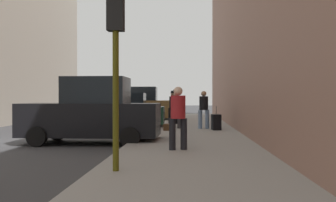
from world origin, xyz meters
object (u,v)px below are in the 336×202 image
(parked_dark_green_sedan, at_px, (123,112))
(parked_bronze_suv, at_px, (138,106))
(parked_black_suv, at_px, (92,113))
(traffic_light, at_px, (116,36))
(pedestrian_in_jeans, at_px, (204,108))
(pedestrian_in_red_jacket, at_px, (178,115))
(fire_hydrant, at_px, (156,121))
(duffel_bag, at_px, (167,127))
(rolling_suitcase, at_px, (216,122))
(pedestrian_with_beanie, at_px, (176,107))
(pedestrian_with_fedora, at_px, (173,105))

(parked_dark_green_sedan, bearing_deg, parked_bronze_suv, 90.00)
(parked_black_suv, bearing_deg, traffic_light, -70.91)
(parked_dark_green_sedan, relative_size, traffic_light, 1.18)
(parked_dark_green_sedan, height_order, pedestrian_in_jeans, pedestrian_in_jeans)
(traffic_light, bearing_deg, parked_dark_green_sedan, 99.35)
(pedestrian_in_jeans, bearing_deg, parked_black_suv, -131.00)
(parked_black_suv, distance_m, pedestrian_in_red_jacket, 3.82)
(parked_black_suv, relative_size, fire_hydrant, 6.57)
(duffel_bag, bearing_deg, parked_black_suv, -123.67)
(rolling_suitcase, xyz_separation_m, duffel_bag, (-2.12, -0.38, -0.20))
(fire_hydrant, distance_m, pedestrian_in_jeans, 2.28)
(pedestrian_in_red_jacket, relative_size, pedestrian_with_beanie, 0.96)
(parked_dark_green_sedan, distance_m, duffel_bag, 3.39)
(rolling_suitcase, bearing_deg, parked_dark_green_sedan, 156.00)
(rolling_suitcase, bearing_deg, duffel_bag, -169.77)
(traffic_light, distance_m, pedestrian_in_jeans, 10.26)
(pedestrian_in_jeans, bearing_deg, pedestrian_with_fedora, 117.21)
(pedestrian_in_jeans, height_order, pedestrian_with_fedora, pedestrian_with_fedora)
(pedestrian_in_jeans, height_order, pedestrian_with_beanie, pedestrian_with_beanie)
(parked_bronze_suv, bearing_deg, duffel_bag, -74.00)
(fire_hydrant, relative_size, duffel_bag, 1.60)
(parked_black_suv, height_order, parked_dark_green_sedan, parked_black_suv)
(rolling_suitcase, bearing_deg, pedestrian_in_jeans, 129.05)
(parked_black_suv, bearing_deg, pedestrian_in_jeans, 49.00)
(fire_hydrant, xyz_separation_m, pedestrian_in_red_jacket, (1.17, -6.50, 0.61))
(traffic_light, bearing_deg, parked_bronze_suv, 96.19)
(traffic_light, bearing_deg, duffel_bag, 86.80)
(traffic_light, distance_m, duffel_bag, 9.23)
(parked_dark_green_sedan, height_order, pedestrian_in_red_jacket, pedestrian_in_red_jacket)
(pedestrian_in_red_jacket, height_order, pedestrian_with_fedora, pedestrian_with_fedora)
(parked_black_suv, xyz_separation_m, parked_bronze_suv, (-0.00, 11.73, 0.00))
(fire_hydrant, height_order, traffic_light, traffic_light)
(parked_black_suv, bearing_deg, duffel_bag, 56.33)
(parked_black_suv, xyz_separation_m, rolling_suitcase, (4.47, 3.91, -0.54))
(parked_black_suv, distance_m, rolling_suitcase, 5.97)
(fire_hydrant, relative_size, pedestrian_in_jeans, 0.41)
(traffic_light, xyz_separation_m, pedestrian_with_fedora, (0.58, 12.86, -1.62))
(pedestrian_with_fedora, height_order, duffel_bag, pedestrian_with_fedora)
(parked_black_suv, xyz_separation_m, parked_dark_green_sedan, (0.00, 5.90, -0.18))
(pedestrian_in_jeans, xyz_separation_m, pedestrian_with_fedora, (-1.52, 2.96, 0.03))
(traffic_light, distance_m, pedestrian_with_fedora, 12.98)
(fire_hydrant, distance_m, rolling_suitcase, 2.68)
(pedestrian_in_jeans, bearing_deg, rolling_suitcase, -50.95)
(fire_hydrant, distance_m, pedestrian_with_fedora, 3.52)
(pedestrian_in_red_jacket, bearing_deg, pedestrian_with_beanie, 92.39)
(pedestrian_with_fedora, bearing_deg, pedestrian_with_beanie, -85.07)
(pedestrian_in_red_jacket, relative_size, rolling_suitcase, 1.64)
(parked_black_suv, distance_m, pedestrian_with_beanie, 5.34)
(parked_bronze_suv, xyz_separation_m, pedestrian_with_fedora, (2.44, -4.22, 0.10))
(fire_hydrant, bearing_deg, parked_bronze_suv, 103.31)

